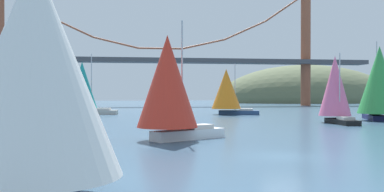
{
  "coord_description": "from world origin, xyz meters",
  "views": [
    {
      "loc": [
        -9.38,
        -25.14,
        3.87
      ],
      "look_at": [
        0.0,
        36.69,
        3.34
      ],
      "focal_mm": 40.76,
      "sensor_mm": 36.0,
      "label": 1
    }
  ],
  "objects_px": {
    "sailboat_scarlet_sail": "(169,84)",
    "channel_buoy": "(176,124)",
    "sailboat_teal_sail": "(83,86)",
    "sailboat_pink_spinnaker": "(335,88)",
    "sailboat_orange_sail": "(227,90)",
    "sailboat_green_sail": "(379,81)",
    "sailboat_white_mainsail": "(34,74)"
  },
  "relations": [
    {
      "from": "sailboat_scarlet_sail",
      "to": "sailboat_pink_spinnaker",
      "type": "distance_m",
      "value": 28.54
    },
    {
      "from": "sailboat_white_mainsail",
      "to": "sailboat_green_sail",
      "type": "distance_m",
      "value": 53.75
    },
    {
      "from": "sailboat_scarlet_sail",
      "to": "sailboat_white_mainsail",
      "type": "height_order",
      "value": "sailboat_white_mainsail"
    },
    {
      "from": "sailboat_teal_sail",
      "to": "sailboat_pink_spinnaker",
      "type": "bearing_deg",
      "value": -37.98
    },
    {
      "from": "sailboat_white_mainsail",
      "to": "sailboat_green_sail",
      "type": "relative_size",
      "value": 0.97
    },
    {
      "from": "sailboat_white_mainsail",
      "to": "sailboat_orange_sail",
      "type": "bearing_deg",
      "value": 70.53
    },
    {
      "from": "sailboat_orange_sail",
      "to": "sailboat_scarlet_sail",
      "type": "bearing_deg",
      "value": -109.59
    },
    {
      "from": "sailboat_teal_sail",
      "to": "channel_buoy",
      "type": "height_order",
      "value": "sailboat_teal_sail"
    },
    {
      "from": "sailboat_orange_sail",
      "to": "sailboat_green_sail",
      "type": "distance_m",
      "value": 25.34
    },
    {
      "from": "sailboat_scarlet_sail",
      "to": "channel_buoy",
      "type": "relative_size",
      "value": 3.67
    },
    {
      "from": "sailboat_teal_sail",
      "to": "sailboat_pink_spinnaker",
      "type": "xyz_separation_m",
      "value": [
        33.56,
        -26.2,
        -0.47
      ]
    },
    {
      "from": "sailboat_orange_sail",
      "to": "sailboat_green_sail",
      "type": "height_order",
      "value": "sailboat_green_sail"
    },
    {
      "from": "sailboat_pink_spinnaker",
      "to": "sailboat_green_sail",
      "type": "xyz_separation_m",
      "value": [
        7.87,
        3.03,
        0.93
      ]
    },
    {
      "from": "sailboat_pink_spinnaker",
      "to": "sailboat_white_mainsail",
      "type": "relative_size",
      "value": 0.82
    },
    {
      "from": "sailboat_orange_sail",
      "to": "sailboat_white_mainsail",
      "type": "relative_size",
      "value": 0.84
    },
    {
      "from": "sailboat_teal_sail",
      "to": "channel_buoy",
      "type": "relative_size",
      "value": 3.99
    },
    {
      "from": "sailboat_scarlet_sail",
      "to": "sailboat_green_sail",
      "type": "xyz_separation_m",
      "value": [
        30.66,
        20.22,
        0.83
      ]
    },
    {
      "from": "sailboat_scarlet_sail",
      "to": "channel_buoy",
      "type": "xyz_separation_m",
      "value": [
        2.1,
        13.61,
        -4.16
      ]
    },
    {
      "from": "sailboat_teal_sail",
      "to": "channel_buoy",
      "type": "bearing_deg",
      "value": -66.61
    },
    {
      "from": "sailboat_scarlet_sail",
      "to": "channel_buoy",
      "type": "bearing_deg",
      "value": 81.21
    },
    {
      "from": "sailboat_green_sail",
      "to": "sailboat_white_mainsail",
      "type": "bearing_deg",
      "value": -133.73
    },
    {
      "from": "sailboat_orange_sail",
      "to": "sailboat_white_mainsail",
      "type": "bearing_deg",
      "value": -109.47
    },
    {
      "from": "sailboat_pink_spinnaker",
      "to": "channel_buoy",
      "type": "bearing_deg",
      "value": -170.2
    },
    {
      "from": "sailboat_pink_spinnaker",
      "to": "sailboat_teal_sail",
      "type": "bearing_deg",
      "value": 142.02
    },
    {
      "from": "sailboat_green_sail",
      "to": "channel_buoy",
      "type": "xyz_separation_m",
      "value": [
        -28.56,
        -6.61,
        -4.98
      ]
    },
    {
      "from": "sailboat_orange_sail",
      "to": "sailboat_pink_spinnaker",
      "type": "bearing_deg",
      "value": -68.2
    },
    {
      "from": "sailboat_pink_spinnaker",
      "to": "sailboat_scarlet_sail",
      "type": "bearing_deg",
      "value": -142.98
    },
    {
      "from": "sailboat_white_mainsail",
      "to": "channel_buoy",
      "type": "xyz_separation_m",
      "value": [
        8.6,
        32.23,
        -4.14
      ]
    },
    {
      "from": "sailboat_teal_sail",
      "to": "sailboat_green_sail",
      "type": "distance_m",
      "value": 47.47
    },
    {
      "from": "sailboat_teal_sail",
      "to": "sailboat_scarlet_sail",
      "type": "xyz_separation_m",
      "value": [
        10.77,
        -43.38,
        -0.36
      ]
    },
    {
      "from": "sailboat_orange_sail",
      "to": "channel_buoy",
      "type": "xyz_separation_m",
      "value": [
        -11.86,
        -25.63,
        -3.87
      ]
    },
    {
      "from": "sailboat_orange_sail",
      "to": "channel_buoy",
      "type": "distance_m",
      "value": 28.51
    }
  ]
}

